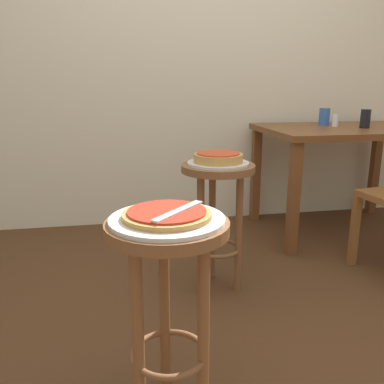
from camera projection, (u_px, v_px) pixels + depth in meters
name	position (u px, v px, depth m)	size (l,w,h in m)	color
ground_plane	(272.00, 340.00, 1.70)	(6.00, 6.00, 0.00)	#4C2D19
back_wall	(197.00, 13.00, 2.88)	(6.00, 0.10, 3.00)	beige
stool_foreground	(168.00, 277.00, 1.22)	(0.36, 0.36, 0.65)	brown
serving_plate_foreground	(167.00, 219.00, 1.17)	(0.33, 0.33, 0.01)	silver
pizza_foreground	(167.00, 214.00, 1.16)	(0.26, 0.26, 0.02)	#B78442
stool_middle	(217.00, 199.00, 2.03)	(0.36, 0.36, 0.65)	brown
serving_plate_middle	(218.00, 163.00, 1.98)	(0.30, 0.30, 0.01)	silver
pizza_middle	(218.00, 157.00, 1.98)	(0.24, 0.24, 0.05)	tan
dining_table	(344.00, 142.00, 2.80)	(1.10, 0.79, 0.74)	brown
cup_near_edge	(365.00, 119.00, 2.71)	(0.06, 0.06, 0.12)	black
cup_far_edge	(324.00, 117.00, 2.89)	(0.07, 0.07, 0.12)	#3360B2
condiment_shaker	(335.00, 121.00, 2.80)	(0.04, 0.04, 0.08)	white
pizza_server_knife	(178.00, 211.00, 1.15)	(0.22, 0.02, 0.01)	silver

